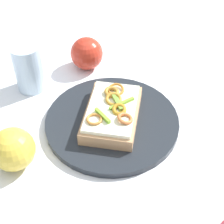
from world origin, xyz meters
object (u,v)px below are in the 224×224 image
object	(u,v)px
drinking_glass	(29,68)
apple_1	(13,149)
plate	(112,121)
sandwich	(112,112)
apple_2	(87,53)

from	to	relation	value
drinking_glass	apple_1	bearing A→B (deg)	11.91
plate	sandwich	size ratio (longest dim) A/B	1.71
plate	sandwich	world-z (taller)	sandwich
plate	sandwich	distance (m)	0.03
apple_1	drinking_glass	size ratio (longest dim) A/B	0.73
apple_1	apple_2	distance (m)	0.32
apple_1	drinking_glass	distance (m)	0.22
apple_2	sandwich	bearing A→B (deg)	26.77
plate	apple_2	bearing A→B (deg)	-153.35
plate	drinking_glass	size ratio (longest dim) A/B	2.49
apple_1	drinking_glass	bearing A→B (deg)	-168.09
sandwich	drinking_glass	world-z (taller)	drinking_glass
plate	drinking_glass	bearing A→B (deg)	-113.26
plate	apple_2	size ratio (longest dim) A/B	3.47
sandwich	drinking_glass	size ratio (longest dim) A/B	1.45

